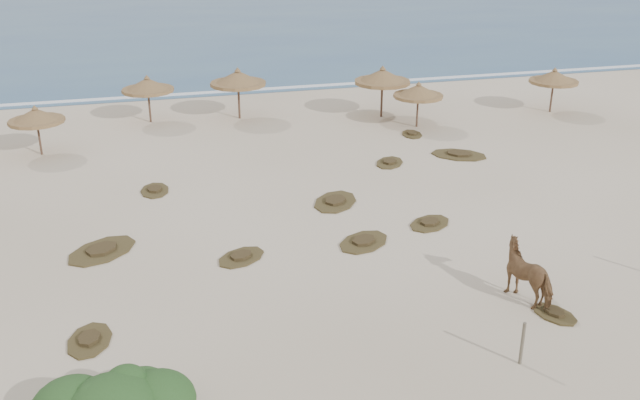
# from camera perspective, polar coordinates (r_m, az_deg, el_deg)

# --- Properties ---
(ground) EXTENTS (160.00, 160.00, 0.00)m
(ground) POSITION_cam_1_polar(r_m,az_deg,el_deg) (21.89, -0.04, -7.58)
(ground) COLOR beige
(ground) RESTS_ON ground
(foam_line) EXTENTS (70.00, 0.60, 0.01)m
(foam_line) POSITION_cam_1_polar(r_m,az_deg,el_deg) (45.90, -8.42, 8.52)
(foam_line) COLOR white
(foam_line) RESTS_ON ground
(palapa_1) EXTENTS (2.75, 2.75, 2.41)m
(palapa_1) POSITION_cam_1_polar(r_m,az_deg,el_deg) (35.86, -21.78, 6.23)
(palapa_1) COLOR brown
(palapa_1) RESTS_ON ground
(palapa_2) EXTENTS (3.19, 3.19, 2.60)m
(palapa_2) POSITION_cam_1_polar(r_m,az_deg,el_deg) (39.64, -13.64, 8.89)
(palapa_2) COLOR brown
(palapa_2) RESTS_ON ground
(palapa_3) EXTENTS (3.57, 3.57, 2.85)m
(palapa_3) POSITION_cam_1_polar(r_m,az_deg,el_deg) (39.47, -6.58, 9.60)
(palapa_3) COLOR brown
(palapa_3) RESTS_ON ground
(palapa_4) EXTENTS (3.56, 3.56, 2.88)m
(palapa_4) POSITION_cam_1_polar(r_m,az_deg,el_deg) (39.68, 5.02, 9.77)
(palapa_4) COLOR brown
(palapa_4) RESTS_ON ground
(palapa_5) EXTENTS (3.34, 3.34, 2.45)m
(palapa_5) POSITION_cam_1_polar(r_m,az_deg,el_deg) (38.07, 7.88, 8.58)
(palapa_5) COLOR brown
(palapa_5) RESTS_ON ground
(palapa_6) EXTENTS (3.22, 3.22, 2.56)m
(palapa_6) POSITION_cam_1_polar(r_m,az_deg,el_deg) (42.65, 18.22, 9.30)
(palapa_6) COLOR brown
(palapa_6) RESTS_ON ground
(horse) EXTENTS (1.57, 2.24, 1.72)m
(horse) POSITION_cam_1_polar(r_m,az_deg,el_deg) (22.18, 16.46, -5.63)
(horse) COLOR #9A7146
(horse) RESTS_ON ground
(fence_post_near) EXTENTS (0.11, 0.11, 1.23)m
(fence_post_near) POSITION_cam_1_polar(r_m,az_deg,el_deg) (19.30, 15.87, -10.98)
(fence_post_near) COLOR #706554
(fence_post_near) RESTS_ON ground
(scrub_1) EXTENTS (3.11, 3.07, 0.16)m
(scrub_1) POSITION_cam_1_polar(r_m,az_deg,el_deg) (25.54, -17.05, -3.86)
(scrub_1) COLOR #504223
(scrub_1) RESTS_ON ground
(scrub_2) EXTENTS (2.19, 2.06, 0.16)m
(scrub_2) POSITION_cam_1_polar(r_m,az_deg,el_deg) (24.14, -6.33, -4.54)
(scrub_2) COLOR #504223
(scrub_2) RESTS_ON ground
(scrub_3) EXTENTS (2.68, 2.89, 0.16)m
(scrub_3) POSITION_cam_1_polar(r_m,az_deg,el_deg) (28.36, 1.23, -0.11)
(scrub_3) COLOR #504223
(scrub_3) RESTS_ON ground
(scrub_4) EXTENTS (2.23, 2.04, 0.16)m
(scrub_4) POSITION_cam_1_polar(r_m,az_deg,el_deg) (26.76, 8.77, -1.83)
(scrub_4) COLOR #504223
(scrub_4) RESTS_ON ground
(scrub_5) EXTENTS (3.12, 2.82, 0.16)m
(scrub_5) POSITION_cam_1_polar(r_m,az_deg,el_deg) (34.35, 11.05, 3.59)
(scrub_5) COLOR #504223
(scrub_5) RESTS_ON ground
(scrub_7) EXTENTS (2.00, 2.15, 0.16)m
(scrub_7) POSITION_cam_1_polar(r_m,az_deg,el_deg) (32.83, 5.58, 3.01)
(scrub_7) COLOR #504223
(scrub_7) RESTS_ON ground
(scrub_9) EXTENTS (2.58, 2.43, 0.16)m
(scrub_9) POSITION_cam_1_polar(r_m,az_deg,el_deg) (25.08, 3.51, -3.34)
(scrub_9) COLOR #504223
(scrub_9) RESTS_ON ground
(scrub_10) EXTENTS (1.27, 1.71, 0.16)m
(scrub_10) POSITION_cam_1_polar(r_m,az_deg,el_deg) (37.11, 7.36, 5.26)
(scrub_10) COLOR #504223
(scrub_10) RESTS_ON ground
(scrub_11) EXTENTS (1.47, 1.98, 0.16)m
(scrub_11) POSITION_cam_1_polar(r_m,az_deg,el_deg) (20.71, -17.96, -10.60)
(scrub_11) COLOR #504223
(scrub_11) RESTS_ON ground
(scrub_12) EXTENTS (1.36, 1.64, 0.16)m
(scrub_12) POSITION_cam_1_polar(r_m,az_deg,el_deg) (21.94, 18.27, -8.64)
(scrub_12) COLOR #504223
(scrub_12) RESTS_ON ground
(scrub_13) EXTENTS (1.29, 1.87, 0.16)m
(scrub_13) POSITION_cam_1_polar(r_m,az_deg,el_deg) (30.26, -13.08, 0.78)
(scrub_13) COLOR #504223
(scrub_13) RESTS_ON ground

